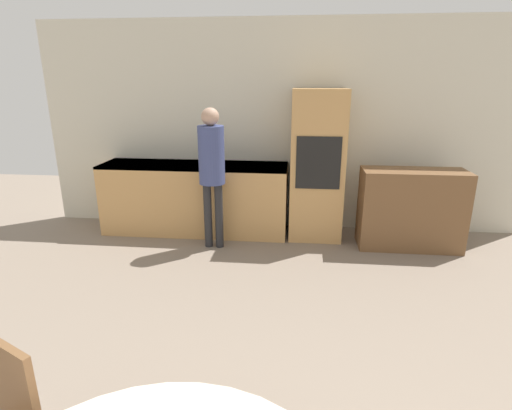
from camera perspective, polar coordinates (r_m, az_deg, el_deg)
wall_back at (r=5.16m, az=3.49°, el=10.92°), size 6.13×0.05×2.60m
kitchen_counter at (r=5.14m, az=-8.66°, el=1.12°), size 2.32×0.60×0.88m
oven_unit at (r=4.89m, az=8.69°, el=5.59°), size 0.63×0.59×1.79m
sideboard at (r=4.92m, az=21.26°, el=-0.58°), size 1.15×0.45×0.92m
person_standing at (r=4.48m, az=-6.35°, el=6.03°), size 0.29×0.29×1.60m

